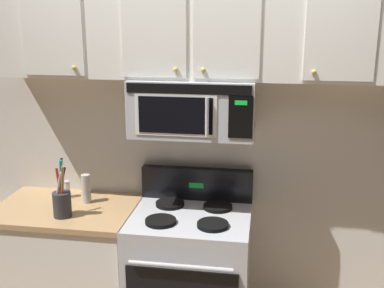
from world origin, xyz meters
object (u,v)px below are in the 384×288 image
(stove_range, at_px, (190,276))
(pepper_mill, at_px, (86,189))
(utensil_crock_charcoal, at_px, (62,201))
(salt_shaker, at_px, (67,189))
(over_range_microwave, at_px, (193,107))

(stove_range, height_order, pepper_mill, stove_range)
(utensil_crock_charcoal, relative_size, salt_shaker, 3.18)
(over_range_microwave, height_order, salt_shaker, over_range_microwave)
(stove_range, relative_size, utensil_crock_charcoal, 2.96)
(over_range_microwave, bearing_deg, stove_range, -89.86)
(pepper_mill, bearing_deg, salt_shaker, 159.08)
(stove_range, relative_size, salt_shaker, 9.40)
(over_range_microwave, bearing_deg, salt_shaker, 177.00)
(utensil_crock_charcoal, distance_m, salt_shaker, 0.33)
(over_range_microwave, bearing_deg, utensil_crock_charcoal, -161.59)
(salt_shaker, height_order, pepper_mill, pepper_mill)
(stove_range, bearing_deg, pepper_mill, 172.33)
(utensil_crock_charcoal, bearing_deg, over_range_microwave, 18.41)
(over_range_microwave, relative_size, salt_shaker, 6.38)
(pepper_mill, bearing_deg, stove_range, -7.67)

